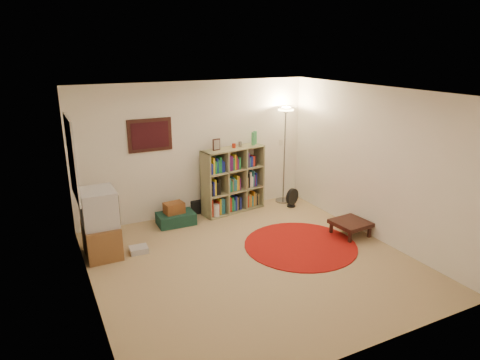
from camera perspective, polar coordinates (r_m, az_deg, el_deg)
The scene contains 12 objects.
room at distance 6.04m, azimuth 1.01°, elevation -0.14°, with size 4.54×4.54×2.54m.
bookshelf at distance 8.20m, azimuth -1.04°, elevation -0.14°, with size 1.30×0.56×1.51m.
floor_lamp at distance 8.53m, azimuth 6.07°, elevation 7.51°, with size 0.49×0.49×1.97m.
floor_fan at distance 8.61m, azimuth 6.96°, elevation -2.35°, with size 0.33×0.23×0.38m.
tv_stand at distance 6.85m, azimuth -18.11°, elevation -5.59°, with size 0.52×0.72×1.05m.
dvd_box at distance 6.95m, azimuth -13.35°, elevation -9.02°, with size 0.29×0.24×0.09m.
suitcase at distance 7.84m, azimuth -8.53°, elevation -5.11°, with size 0.67×0.44×0.21m.
wicker_basket at distance 7.78m, azimuth -8.79°, elevation -3.69°, with size 0.37×0.28×0.19m.
duffel_bag at distance 8.39m, azimuth -5.56°, elevation -3.34°, with size 0.38×0.32×0.25m.
paper_towel at distance 8.05m, azimuth -3.21°, elevation -4.14°, with size 0.14×0.14×0.26m.
red_rug at distance 7.06m, azimuth 8.05°, elevation -8.57°, with size 1.81×1.81×0.02m.
side_table at distance 7.51m, azimuth 14.53°, elevation -5.65°, with size 0.60×0.60×0.26m.
Camera 1 is at (-2.72, -5.06, 3.07)m, focal length 32.00 mm.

